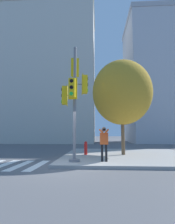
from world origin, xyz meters
The scene contains 8 objects.
ground_plane centered at (0.00, 0.00, 0.00)m, with size 160.00×160.00×0.00m, color #5B5B5E.
sidewalk_corner centered at (3.50, 3.50, 0.07)m, with size 8.00×8.00×0.15m.
traffic_signal_pole centered at (0.42, 0.53, 3.44)m, with size 1.31×1.31×5.69m.
person_photographer centered at (1.86, 0.70, 1.12)m, with size 0.50×0.53×1.62m.
street_tree centered at (3.13, 3.33, 4.08)m, with size 3.80×3.80×6.03m.
fire_hydrant centered at (0.80, 3.19, 0.55)m, with size 0.20×0.26×0.82m.
building_left centered at (-7.68, 20.25, 11.22)m, with size 17.53×9.09×22.41m.
building_right centered at (12.67, 21.42, 10.52)m, with size 12.07×10.04×21.01m.
Camera 1 is at (1.57, -7.83, 1.46)m, focal length 28.00 mm.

